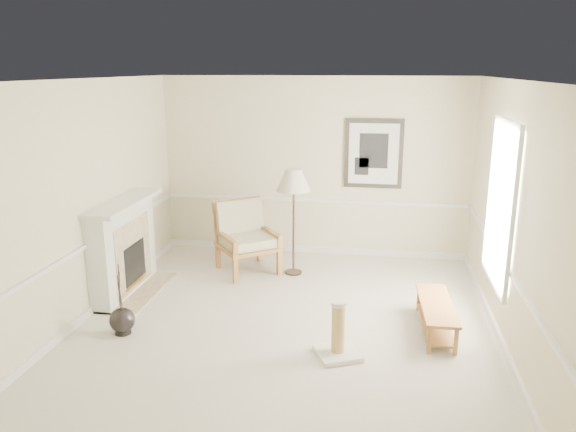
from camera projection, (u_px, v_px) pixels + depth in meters
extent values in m
plane|color=silver|center=(286.00, 323.00, 6.87)|extent=(5.50, 5.50, 0.00)
cube|color=beige|center=(314.00, 167.00, 9.12)|extent=(5.00, 0.04, 2.90)
cube|color=beige|center=(221.00, 304.00, 3.88)|extent=(5.00, 0.04, 2.90)
cube|color=beige|center=(86.00, 200.00, 6.89)|extent=(0.04, 5.50, 2.90)
cube|color=beige|center=(512.00, 217.00, 6.11)|extent=(0.04, 5.50, 2.90)
cube|color=white|center=(286.00, 79.00, 6.13)|extent=(5.00, 5.50, 0.04)
cube|color=white|center=(313.00, 249.00, 9.46)|extent=(4.95, 0.04, 0.10)
cube|color=white|center=(313.00, 200.00, 9.24)|extent=(4.95, 0.04, 0.05)
cube|color=white|center=(501.00, 204.00, 6.48)|extent=(0.03, 1.20, 1.80)
cube|color=white|center=(501.00, 204.00, 6.48)|extent=(0.05, 1.34, 1.94)
cube|color=black|center=(374.00, 154.00, 8.88)|extent=(0.92, 0.04, 1.10)
cube|color=white|center=(374.00, 154.00, 8.86)|extent=(0.78, 0.01, 0.96)
cube|color=black|center=(374.00, 151.00, 8.84)|extent=(0.45, 0.01, 0.55)
cube|color=white|center=(123.00, 249.00, 7.65)|extent=(0.28, 1.50, 1.25)
cube|color=white|center=(123.00, 203.00, 7.48)|extent=(0.46, 1.64, 0.06)
cube|color=#C6B28E|center=(134.00, 255.00, 7.65)|extent=(0.02, 1.05, 0.95)
cube|color=black|center=(135.00, 264.00, 7.68)|extent=(0.02, 0.62, 0.58)
cube|color=gold|center=(137.00, 282.00, 7.75)|extent=(0.01, 0.66, 0.05)
cube|color=#C6B28E|center=(137.00, 291.00, 7.79)|extent=(0.60, 1.50, 0.03)
sphere|color=black|center=(122.00, 320.00, 6.55)|extent=(0.30, 0.30, 0.30)
cylinder|color=black|center=(123.00, 330.00, 6.58)|extent=(0.19, 0.19, 0.09)
cylinder|color=black|center=(120.00, 289.00, 6.45)|extent=(0.09, 0.10, 0.47)
cylinder|color=black|center=(120.00, 292.00, 6.46)|extent=(0.10, 0.13, 0.38)
cylinder|color=black|center=(119.00, 286.00, 6.44)|extent=(0.05, 0.06, 0.55)
cube|color=olive|center=(235.00, 269.00, 8.08)|extent=(0.10, 0.10, 0.43)
cube|color=olive|center=(218.00, 255.00, 8.69)|extent=(0.10, 0.10, 0.43)
cube|color=olive|center=(279.00, 261.00, 8.40)|extent=(0.10, 0.10, 0.43)
cube|color=olive|center=(260.00, 248.00, 9.00)|extent=(0.10, 0.10, 0.43)
cube|color=olive|center=(248.00, 246.00, 8.49)|extent=(1.12, 1.12, 0.06)
cube|color=olive|center=(238.00, 218.00, 8.72)|extent=(0.75, 0.63, 0.63)
cube|color=olive|center=(226.00, 237.00, 8.29)|extent=(0.53, 0.68, 0.06)
cube|color=olive|center=(269.00, 231.00, 8.60)|extent=(0.53, 0.68, 0.06)
cube|color=white|center=(248.00, 240.00, 8.47)|extent=(1.02, 1.02, 0.14)
cube|color=white|center=(240.00, 218.00, 8.65)|extent=(0.72, 0.62, 0.56)
cylinder|color=black|center=(293.00, 272.00, 8.51)|extent=(0.26, 0.26, 0.03)
cylinder|color=black|center=(293.00, 226.00, 8.32)|extent=(0.03, 0.03, 1.44)
cone|color=beige|center=(294.00, 180.00, 8.14)|extent=(0.65, 0.65, 0.32)
cube|color=olive|center=(437.00, 305.00, 6.57)|extent=(0.42, 1.24, 0.04)
cube|color=olive|center=(435.00, 324.00, 6.64)|extent=(0.36, 1.15, 0.03)
cube|color=olive|center=(429.00, 340.00, 6.10)|extent=(0.05, 0.05, 0.32)
cube|color=olive|center=(456.00, 342.00, 6.06)|extent=(0.05, 0.05, 0.32)
cube|color=olive|center=(419.00, 299.00, 7.18)|extent=(0.05, 0.05, 0.32)
cube|color=olive|center=(441.00, 300.00, 7.14)|extent=(0.05, 0.05, 0.32)
cube|color=white|center=(338.00, 353.00, 6.08)|extent=(0.59, 0.59, 0.06)
cylinder|color=tan|center=(338.00, 329.00, 6.00)|extent=(0.14, 0.14, 0.53)
cylinder|color=white|center=(339.00, 304.00, 5.93)|extent=(0.17, 0.17, 0.04)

